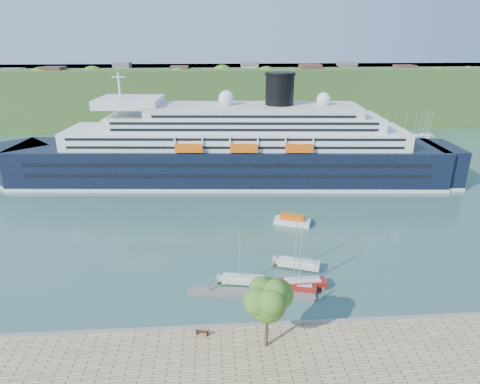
# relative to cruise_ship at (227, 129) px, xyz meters

# --- Properties ---
(ground) EXTENTS (400.00, 400.00, 0.00)m
(ground) POSITION_rel_cruise_ship_xyz_m (2.98, -59.14, -14.05)
(ground) COLOR #325A51
(ground) RESTS_ON ground
(far_hillside) EXTENTS (400.00, 50.00, 24.00)m
(far_hillside) POSITION_rel_cruise_ship_xyz_m (2.98, 85.86, -2.05)
(far_hillside) COLOR #355522
(far_hillside) RESTS_ON ground
(quay_coping) EXTENTS (220.00, 0.50, 0.30)m
(quay_coping) POSITION_rel_cruise_ship_xyz_m (2.98, -59.34, -12.90)
(quay_coping) COLOR slate
(quay_coping) RESTS_ON promenade
(cruise_ship) EXTENTS (126.16, 27.34, 28.11)m
(cruise_ship) POSITION_rel_cruise_ship_xyz_m (0.00, 0.00, 0.00)
(cruise_ship) COLOR black
(cruise_ship) RESTS_ON ground
(park_bench) EXTENTS (1.69, 1.08, 1.01)m
(park_bench) POSITION_rel_cruise_ship_xyz_m (-5.45, -60.64, -12.55)
(park_bench) COLOR #412012
(park_bench) RESTS_ON promenade
(promenade_tree) EXTENTS (6.03, 6.03, 9.98)m
(promenade_tree) POSITION_rel_cruise_ship_xyz_m (2.28, -63.03, -8.06)
(promenade_tree) COLOR #38641A
(promenade_tree) RESTS_ON promenade
(floating_pontoon) EXTENTS (19.05, 4.89, 0.42)m
(floating_pontoon) POSITION_rel_cruise_ship_xyz_m (1.59, -51.29, -13.84)
(floating_pontoon) COLOR gray
(floating_pontoon) RESTS_ON ground
(sailboat_white_near) EXTENTS (7.28, 3.18, 9.10)m
(sailboat_white_near) POSITION_rel_cruise_ship_xyz_m (0.56, -48.58, -9.50)
(sailboat_white_near) COLOR silver
(sailboat_white_near) RESTS_ON ground
(sailboat_red) EXTENTS (6.81, 3.35, 8.47)m
(sailboat_red) POSITION_rel_cruise_ship_xyz_m (8.46, -50.75, -9.82)
(sailboat_red) COLOR maroon
(sailboat_red) RESTS_ON ground
(sailboat_white_far) EXTENTS (7.81, 4.54, 9.74)m
(sailboat_white_far) POSITION_rel_cruise_ship_xyz_m (10.03, -44.66, -9.18)
(sailboat_white_far) COLOR silver
(sailboat_white_far) RESTS_ON ground
(tender_launch) EXTENTS (7.71, 4.90, 2.02)m
(tender_launch) POSITION_rel_cruise_ship_xyz_m (12.24, -27.72, -13.05)
(tender_launch) COLOR #E6590D
(tender_launch) RESTS_ON ground
(sailboat_extra) EXTENTS (7.84, 2.46, 10.03)m
(sailboat_extra) POSITION_rel_cruise_ship_xyz_m (9.46, -50.32, -9.04)
(sailboat_extra) COLOR maroon
(sailboat_extra) RESTS_ON ground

